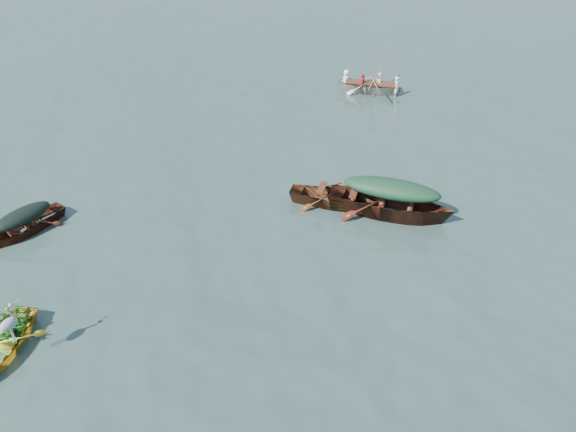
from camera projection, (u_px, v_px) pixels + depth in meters
name	position (u px, v px, depth m)	size (l,w,h in m)	color
ground	(203.00, 296.00, 13.34)	(140.00, 140.00, 0.00)	#30443F
dark_covered_boat	(27.00, 232.00, 15.55)	(1.16, 3.13, 0.75)	#4A1811
green_tarp_boat	(389.00, 215.00, 16.25)	(1.56, 5.02, 1.21)	#4A1D11
open_wooden_boat	(337.00, 206.00, 16.67)	(1.23, 3.97, 0.90)	brown
rowed_boat	(370.00, 93.00, 24.16)	(1.16, 3.86, 0.90)	beige
dark_tarp_cover	(21.00, 215.00, 15.23)	(0.64, 1.72, 0.40)	black
green_tarp_cover	(392.00, 189.00, 15.77)	(0.86, 2.76, 0.52)	#163621
thwart_benches	(338.00, 192.00, 16.41)	(0.74, 1.98, 0.04)	#451F10
heron	(11.00, 329.00, 11.23)	(0.28, 0.40, 0.92)	#A0A2A9
dinghy_weeds	(4.00, 315.00, 11.80)	(0.70, 0.90, 0.60)	#34751E
rowers	(372.00, 74.00, 23.70)	(1.04, 2.70, 0.76)	white
oars	(371.00, 82.00, 23.90)	(2.60, 0.60, 0.06)	brown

